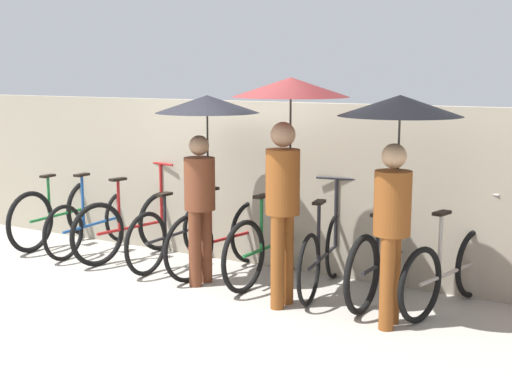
% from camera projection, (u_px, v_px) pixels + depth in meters
% --- Properties ---
extents(ground_plane, '(30.00, 30.00, 0.00)m').
position_uv_depth(ground_plane, '(144.00, 306.00, 6.77)').
color(ground_plane, '#9E998E').
extents(back_wall, '(14.27, 0.12, 1.87)m').
position_uv_depth(back_wall, '(245.00, 183.00, 8.21)').
color(back_wall, gray).
rests_on(back_wall, ground).
extents(parked_bicycle_0, '(0.44, 1.78, 1.02)m').
position_uv_depth(parked_bicycle_0, '(60.00, 214.00, 9.16)').
color(parked_bicycle_0, black).
rests_on(parked_bicycle_0, ground).
extents(parked_bicycle_1, '(0.44, 1.76, 1.02)m').
position_uv_depth(parked_bicycle_1, '(95.00, 222.00, 8.83)').
color(parked_bicycle_1, black).
rests_on(parked_bicycle_1, ground).
extents(parked_bicycle_2, '(0.51, 1.68, 1.10)m').
position_uv_depth(parked_bicycle_2, '(131.00, 226.00, 8.46)').
color(parked_bicycle_2, black).
rests_on(parked_bicycle_2, ground).
extents(parked_bicycle_3, '(0.44, 1.74, 1.03)m').
position_uv_depth(parked_bicycle_3, '(175.00, 233.00, 8.18)').
color(parked_bicycle_3, black).
rests_on(parked_bicycle_3, ground).
extents(parked_bicycle_4, '(0.47, 1.74, 1.03)m').
position_uv_depth(parked_bicycle_4, '(222.00, 238.00, 7.88)').
color(parked_bicycle_4, black).
rests_on(parked_bicycle_4, ground).
extents(parked_bicycle_5, '(0.44, 1.76, 1.11)m').
position_uv_depth(parked_bicycle_5, '(271.00, 245.00, 7.55)').
color(parked_bicycle_5, black).
rests_on(parked_bicycle_5, ground).
extents(parked_bicycle_6, '(0.45, 1.65, 1.10)m').
position_uv_depth(parked_bicycle_6, '(323.00, 254.00, 7.21)').
color(parked_bicycle_6, black).
rests_on(parked_bicycle_6, ground).
extents(parked_bicycle_7, '(0.44, 1.78, 1.05)m').
position_uv_depth(parked_bicycle_7, '(384.00, 260.00, 6.94)').
color(parked_bicycle_7, black).
rests_on(parked_bicycle_7, ground).
extents(parked_bicycle_8, '(0.56, 1.65, 1.06)m').
position_uv_depth(parked_bicycle_8, '(449.00, 271.00, 6.64)').
color(parked_bicycle_8, black).
rests_on(parked_bicycle_8, ground).
extents(pedestrian_leading, '(1.07, 1.07, 1.96)m').
position_uv_depth(pedestrian_leading, '(205.00, 133.00, 7.29)').
color(pedestrian_leading, brown).
rests_on(pedestrian_leading, ground).
extents(pedestrian_center, '(1.10, 1.10, 2.15)m').
position_uv_depth(pedestrian_center, '(288.00, 124.00, 6.58)').
color(pedestrian_center, brown).
rests_on(pedestrian_center, ground).
extents(pedestrian_trailing, '(1.07, 1.07, 2.01)m').
position_uv_depth(pedestrian_trailing, '(398.00, 142.00, 6.06)').
color(pedestrian_trailing, brown).
rests_on(pedestrian_trailing, ground).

